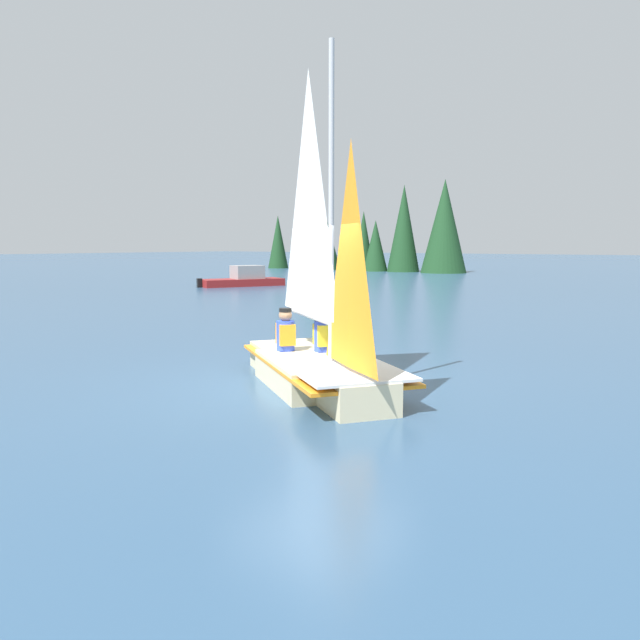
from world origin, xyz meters
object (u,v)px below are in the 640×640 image
Objects in this scene: sailor_crew at (286,340)px; motorboat_distant at (243,279)px; sailboat_main at (319,343)px; sailor_helm at (323,341)px.

motorboat_distant is at bearing 170.00° from sailor_crew.
sailor_helm is (-0.28, 0.50, -0.06)m from sailboat_main.
sailboat_main is at bearing 22.36° from sailor_crew.
sailboat_main reaches higher than sailor_crew.
sailboat_main is 0.58m from sailor_helm.
sailboat_main is at bearing -25.37° from sailor_helm.
sailboat_main is 1.10× the size of motorboat_distant.
sailor_helm is at bearing -108.45° from motorboat_distant.
sailor_helm reaches higher than motorboat_distant.
sailboat_main is 4.38× the size of sailor_helm.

